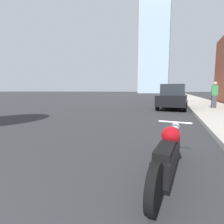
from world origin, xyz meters
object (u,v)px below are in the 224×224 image
Objects in this scene: parked_car_black at (173,97)px; parked_car_blue at (174,93)px; motorcycle at (168,153)px; parked_car_silver at (171,94)px; pedestrian at (214,94)px; parked_car_yellow at (174,93)px.

parked_car_black is 1.09× the size of parked_car_blue.
parked_car_silver is (-0.25, 22.01, 0.48)m from motorcycle.
motorcycle is at bearing -93.52° from parked_car_silver.
parked_car_blue is 2.21× the size of pedestrian.
motorcycle is 22.02m from parked_car_silver.
parked_car_blue is at bearing 96.25° from motorcycle.
parked_car_black is at bearing -92.88° from parked_car_silver.
parked_car_blue is (0.13, 43.85, 0.46)m from motorcycle.
parked_car_silver reaches higher than parked_car_yellow.
parked_car_silver is at bearing 97.09° from motorcycle.
pedestrian is (2.67, 10.77, 0.72)m from motorcycle.
pedestrian reaches higher than parked_car_yellow.
parked_car_silver reaches higher than parked_car_blue.
pedestrian reaches higher than parked_car_silver.
parked_car_silver is at bearing 96.06° from parked_car_black.
pedestrian is at bearing -85.45° from parked_car_blue.
parked_car_black reaches higher than parked_car_yellow.
parked_car_silver is 10.10m from parked_car_yellow.
motorcycle is 11.12m from pedestrian.
parked_car_black is 1.04× the size of parked_car_yellow.
parked_car_silver is 21.84m from parked_car_blue.
parked_car_silver is 1.06× the size of parked_car_blue.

